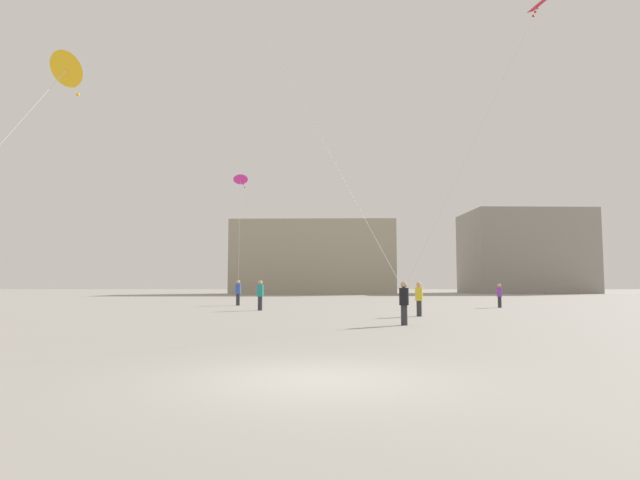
% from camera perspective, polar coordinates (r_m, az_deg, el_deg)
% --- Properties ---
extents(ground_plane, '(300.00, 300.00, 0.00)m').
position_cam_1_polar(ground_plane, '(8.94, -0.31, -14.68)').
color(ground_plane, gray).
extents(person_in_teal, '(0.38, 0.38, 1.76)m').
position_cam_1_polar(person_in_teal, '(31.63, -6.29, -5.75)').
color(person_in_teal, '#2D2D33').
rests_on(person_in_teal, ground_plane).
extents(person_in_blue, '(0.40, 0.40, 1.83)m').
position_cam_1_polar(person_in_blue, '(39.09, -8.62, -5.46)').
color(person_in_blue, '#2D2D33').
rests_on(person_in_blue, ground_plane).
extents(person_in_black, '(0.36, 0.36, 1.64)m').
position_cam_1_polar(person_in_black, '(20.45, 9.09, -6.47)').
color(person_in_black, '#2D2D33').
rests_on(person_in_black, ground_plane).
extents(person_in_purple, '(0.34, 0.34, 1.57)m').
position_cam_1_polar(person_in_purple, '(37.05, 18.75, -5.53)').
color(person_in_purple, '#2D2D33').
rests_on(person_in_purple, ground_plane).
extents(person_in_yellow, '(0.36, 0.36, 1.63)m').
position_cam_1_polar(person_in_yellow, '(26.14, 10.65, -6.06)').
color(person_in_yellow, '#2D2D33').
rests_on(person_in_yellow, ground_plane).
extents(kite_amber_diamond, '(2.66, 4.40, 6.90)m').
position_cam_1_polar(kite_amber_diamond, '(17.60, -25.30, 16.10)').
color(kite_amber_diamond, yellow).
extents(kite_crimson_delta, '(6.23, 1.35, 11.99)m').
position_cam_1_polar(kite_crimson_delta, '(25.21, 22.09, 21.67)').
color(kite_crimson_delta, red).
extents(kite_magenta_diamond, '(1.14, 3.74, 7.63)m').
position_cam_1_polar(kite_magenta_diamond, '(36.54, -8.36, 6.37)').
color(kite_magenta_diamond, '#D12899').
extents(building_left_hall, '(25.29, 9.94, 11.30)m').
position_cam_1_polar(building_left_hall, '(83.68, -0.61, -1.91)').
color(building_left_hall, '#A39984').
rests_on(building_left_hall, ground_plane).
extents(building_centre_hall, '(19.78, 14.65, 13.81)m').
position_cam_1_polar(building_centre_hall, '(97.62, 21.10, -1.26)').
color(building_centre_hall, gray).
rests_on(building_centre_hall, ground_plane).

